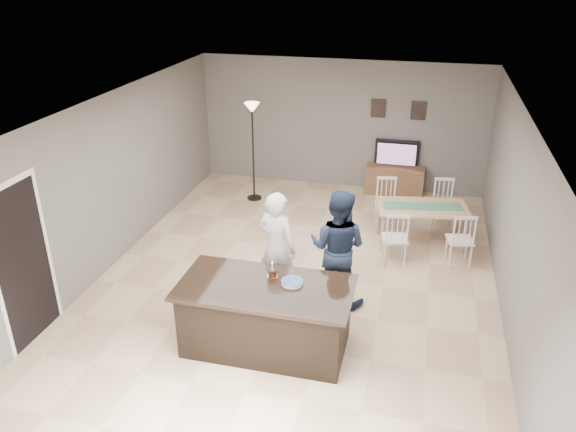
% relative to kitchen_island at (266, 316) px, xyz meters
% --- Properties ---
extents(floor, '(8.00, 8.00, 0.00)m').
position_rel_kitchen_island_xyz_m(floor, '(0.00, 1.80, -0.45)').
color(floor, tan).
rests_on(floor, ground).
extents(room_shell, '(8.00, 8.00, 8.00)m').
position_rel_kitchen_island_xyz_m(room_shell, '(0.00, 1.80, 1.22)').
color(room_shell, slate).
rests_on(room_shell, floor).
extents(kitchen_island, '(2.15, 1.10, 0.90)m').
position_rel_kitchen_island_xyz_m(kitchen_island, '(0.00, 0.00, 0.00)').
color(kitchen_island, black).
rests_on(kitchen_island, floor).
extents(tv_console, '(1.20, 0.40, 0.60)m').
position_rel_kitchen_island_xyz_m(tv_console, '(1.20, 5.57, -0.15)').
color(tv_console, brown).
rests_on(tv_console, floor).
extents(television, '(0.91, 0.12, 0.53)m').
position_rel_kitchen_island_xyz_m(television, '(1.20, 5.64, 0.41)').
color(television, black).
rests_on(television, tv_console).
extents(tv_screen_glow, '(0.78, 0.00, 0.78)m').
position_rel_kitchen_island_xyz_m(tv_screen_glow, '(1.20, 5.56, 0.42)').
color(tv_screen_glow, '#E14F19').
rests_on(tv_screen_glow, tv_console).
extents(picture_frames, '(1.10, 0.02, 0.38)m').
position_rel_kitchen_island_xyz_m(picture_frames, '(1.15, 5.78, 1.30)').
color(picture_frames, black).
rests_on(picture_frames, room_shell).
extents(doorway, '(0.00, 2.10, 2.65)m').
position_rel_kitchen_island_xyz_m(doorway, '(-2.99, -0.50, 0.80)').
color(doorway, black).
rests_on(doorway, floor).
extents(woman, '(0.71, 0.59, 1.67)m').
position_rel_kitchen_island_xyz_m(woman, '(-0.15, 1.11, 0.38)').
color(woman, silver).
rests_on(woman, floor).
extents(man, '(0.94, 0.79, 1.72)m').
position_rel_kitchen_island_xyz_m(man, '(0.69, 1.27, 0.41)').
color(man, '#192237').
rests_on(man, floor).
extents(birthday_cake, '(0.14, 0.14, 0.21)m').
position_rel_kitchen_island_xyz_m(birthday_cake, '(0.03, 0.24, 0.50)').
color(birthday_cake, gold).
rests_on(birthday_cake, kitchen_island).
extents(plate_stack, '(0.28, 0.28, 0.04)m').
position_rel_kitchen_island_xyz_m(plate_stack, '(0.30, 0.13, 0.47)').
color(plate_stack, white).
rests_on(plate_stack, kitchen_island).
extents(dining_table, '(1.73, 1.94, 0.92)m').
position_rel_kitchen_island_xyz_m(dining_table, '(1.80, 3.37, 0.13)').
color(dining_table, tan).
rests_on(dining_table, floor).
extents(floor_lamp, '(0.30, 0.30, 2.00)m').
position_rel_kitchen_island_xyz_m(floor_lamp, '(-1.57, 4.60, 1.10)').
color(floor_lamp, black).
rests_on(floor_lamp, floor).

